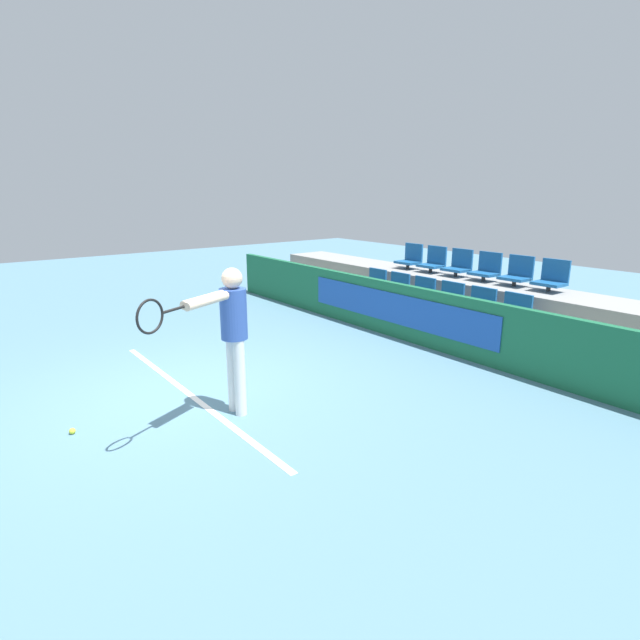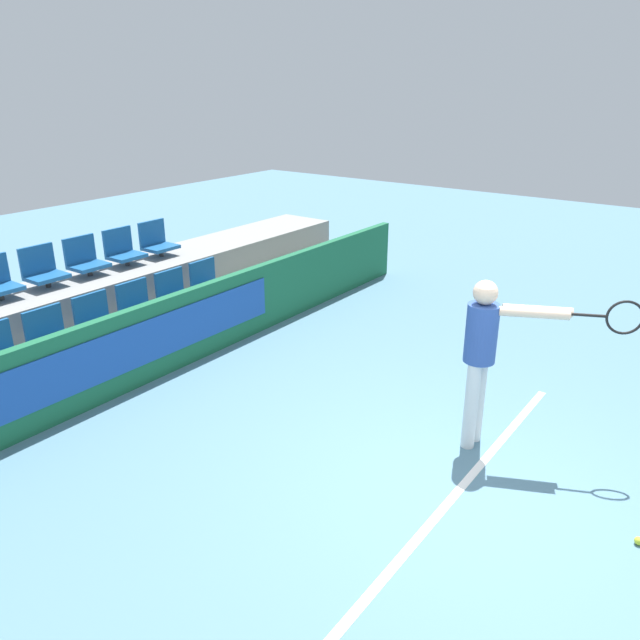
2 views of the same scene
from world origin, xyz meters
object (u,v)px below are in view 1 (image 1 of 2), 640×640
stadium_chair_8 (459,265)px  stadium_chair_3 (449,300)px  stadium_chair_6 (410,258)px  stadium_chair_1 (396,289)px  stadium_chair_7 (433,261)px  tennis_ball (72,431)px  stadium_chair_4 (479,306)px  stadium_chair_5 (514,313)px  stadium_chair_9 (486,269)px  tennis_player (230,327)px  stadium_chair_10 (517,273)px  stadium_chair_0 (374,284)px  stadium_chair_2 (421,294)px  stadium_chair_11 (552,278)px

stadium_chair_8 → stadium_chair_3: bearing=-59.3°
stadium_chair_6 → stadium_chair_1: bearing=-59.3°
stadium_chair_7 → tennis_ball: (1.14, -7.13, -1.07)m
stadium_chair_4 → stadium_chair_8: stadium_chair_8 is taller
stadium_chair_4 → tennis_ball: (-0.73, -6.09, -0.63)m
stadium_chair_5 → stadium_chair_9: 1.69m
stadium_chair_3 → stadium_chair_5: 1.24m
stadium_chair_5 → tennis_player: 4.57m
stadium_chair_6 → stadium_chair_3: bearing=-29.3°
stadium_chair_6 → tennis_ball: 7.42m
stadium_chair_5 → stadium_chair_7: size_ratio=1.00×
stadium_chair_10 → stadium_chair_0: bearing=-157.1°
stadium_chair_4 → stadium_chair_5: same height
stadium_chair_0 → stadium_chair_6: stadium_chair_6 is taller
stadium_chair_9 → tennis_ball: 7.21m
stadium_chair_5 → stadium_chair_0: bearing=180.0°
stadium_chair_2 → stadium_chair_6: size_ratio=1.00×
tennis_ball → stadium_chair_10: bearing=84.2°
tennis_player → stadium_chair_11: bearing=57.4°
stadium_chair_2 → stadium_chair_10: (1.24, 1.05, 0.44)m
stadium_chair_0 → stadium_chair_5: 3.11m
stadium_chair_3 → stadium_chair_4: same height
stadium_chair_6 → stadium_chair_11: (3.11, 0.00, 0.00)m
stadium_chair_6 → stadium_chair_0: bearing=-90.0°
stadium_chair_6 → stadium_chair_2: bearing=-40.1°
stadium_chair_9 → stadium_chair_10: size_ratio=1.00×
stadium_chair_3 → stadium_chair_11: size_ratio=1.00×
stadium_chair_0 → stadium_chair_6: (0.00, 1.05, 0.44)m
stadium_chair_1 → stadium_chair_3: (1.24, 0.00, 0.00)m
stadium_chair_6 → stadium_chair_7: same height
stadium_chair_6 → stadium_chair_10: size_ratio=1.00×
stadium_chair_9 → stadium_chair_11: size_ratio=1.00×
stadium_chair_4 → stadium_chair_5: size_ratio=1.00×
stadium_chair_7 → stadium_chair_8: (0.62, 0.00, 0.00)m
stadium_chair_4 → stadium_chair_8: (-1.24, 1.05, 0.44)m
stadium_chair_0 → stadium_chair_4: size_ratio=1.00×
stadium_chair_3 → stadium_chair_4: size_ratio=1.00×
stadium_chair_3 → stadium_chair_5: bearing=0.0°
stadium_chair_6 → stadium_chair_11: 3.11m
stadium_chair_1 → tennis_ball: size_ratio=7.95×
stadium_chair_5 → stadium_chair_7: bearing=157.1°
stadium_chair_8 → stadium_chair_10: bearing=0.0°
tennis_player → tennis_ball: (-0.63, -1.59, -1.01)m
stadium_chair_2 → tennis_ball: size_ratio=7.95×
stadium_chair_6 → stadium_chair_7: bearing=0.0°
stadium_chair_1 → stadium_chair_8: 1.30m
stadium_chair_1 → tennis_player: tennis_player is taller
stadium_chair_1 → stadium_chair_11: stadium_chair_11 is taller
stadium_chair_0 → stadium_chair_8: bearing=40.1°
stadium_chair_4 → tennis_ball: 6.16m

